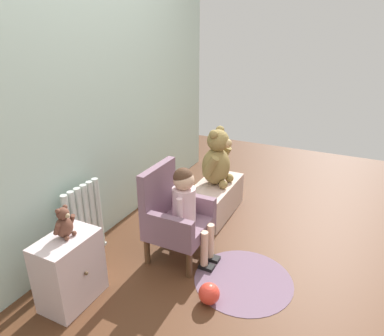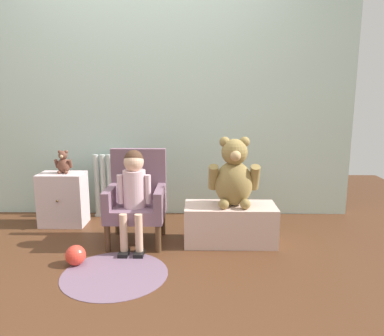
% 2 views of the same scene
% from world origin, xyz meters
% --- Properties ---
extents(ground_plane, '(6.00, 6.00, 0.00)m').
position_xyz_m(ground_plane, '(0.00, 0.00, 0.00)').
color(ground_plane, '#4F2D1A').
extents(back_wall, '(3.80, 0.05, 2.40)m').
position_xyz_m(back_wall, '(0.00, 1.26, 1.20)').
color(back_wall, silver).
rests_on(back_wall, ground_plane).
extents(radiator, '(0.37, 0.05, 0.59)m').
position_xyz_m(radiator, '(-0.32, 1.13, 0.29)').
color(radiator, silver).
rests_on(radiator, ground_plane).
extents(small_dresser, '(0.39, 0.27, 0.47)m').
position_xyz_m(small_dresser, '(-0.72, 0.90, 0.23)').
color(small_dresser, silver).
rests_on(small_dresser, ground_plane).
extents(child_armchair, '(0.44, 0.41, 0.72)m').
position_xyz_m(child_armchair, '(-0.01, 0.55, 0.35)').
color(child_armchair, slate).
rests_on(child_armchair, ground_plane).
extents(child_figure, '(0.25, 0.35, 0.74)m').
position_xyz_m(child_figure, '(-0.01, 0.44, 0.48)').
color(child_figure, beige).
rests_on(child_figure, ground_plane).
extents(low_bench, '(0.70, 0.32, 0.30)m').
position_xyz_m(low_bench, '(0.72, 0.51, 0.15)').
color(low_bench, beige).
rests_on(low_bench, ground_plane).
extents(large_teddy_bear, '(0.39, 0.27, 0.53)m').
position_xyz_m(large_teddy_bear, '(0.74, 0.51, 0.54)').
color(large_teddy_bear, olive).
rests_on(large_teddy_bear, low_bench).
extents(small_teddy_bear, '(0.15, 0.10, 0.20)m').
position_xyz_m(small_teddy_bear, '(-0.70, 0.91, 0.56)').
color(small_teddy_bear, brown).
rests_on(small_teddy_bear, small_dresser).
extents(floor_rug, '(0.69, 0.69, 0.01)m').
position_xyz_m(floor_rug, '(-0.06, -0.03, 0.00)').
color(floor_rug, slate).
rests_on(floor_rug, ground_plane).
extents(toy_ball, '(0.14, 0.14, 0.14)m').
position_xyz_m(toy_ball, '(-0.36, 0.10, 0.07)').
color(toy_ball, red).
rests_on(toy_ball, ground_plane).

